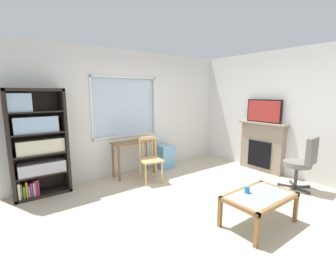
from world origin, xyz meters
TOP-DOWN VIEW (x-y plane):
  - ground at (0.00, 0.00)m, footprint 6.02×5.53m
  - wall_back_with_window at (0.01, 2.27)m, footprint 5.02×0.15m
  - wall_right at (2.57, 0.00)m, footprint 0.12×4.73m
  - bookshelf at (-1.89, 2.02)m, footprint 0.90×0.38m
  - desk_under_window at (-0.09, 1.92)m, footprint 0.94×0.39m
  - wooden_chair at (-0.01, 1.40)m, footprint 0.49×0.48m
  - plastic_drawer_unit at (0.75, 1.97)m, footprint 0.35×0.40m
  - fireplace at (2.42, 0.46)m, footprint 0.26×1.11m
  - tv at (2.40, 0.46)m, footprint 0.06×0.81m
  - office_chair at (1.97, -0.63)m, footprint 0.57×0.58m
  - coffee_table at (0.30, -0.83)m, footprint 0.99×0.60m
  - sippy_cup at (0.22, -0.69)m, footprint 0.07×0.07m

SIDE VIEW (x-z plane):
  - ground at x=0.00m, z-range -0.02..0.00m
  - plastic_drawer_unit at x=0.75m, z-range 0.00..0.55m
  - coffee_table at x=0.30m, z-range 0.15..0.58m
  - wooden_chair at x=-0.01m, z-range 0.01..0.91m
  - sippy_cup at x=0.22m, z-range 0.43..0.52m
  - office_chair at x=1.97m, z-range 0.05..1.05m
  - fireplace at x=2.42m, z-range 0.00..1.12m
  - desk_under_window at x=-0.09m, z-range 0.24..0.99m
  - bookshelf at x=-1.89m, z-range 0.01..1.85m
  - wall_back_with_window at x=0.01m, z-range -0.02..2.65m
  - wall_right at x=2.57m, z-range 0.00..2.67m
  - tv at x=2.40m, z-range 1.12..1.63m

